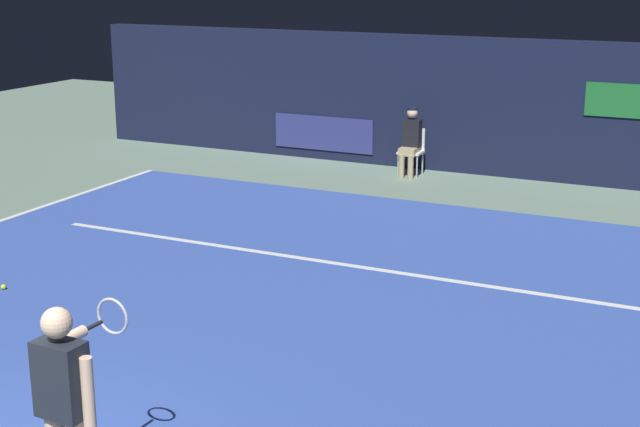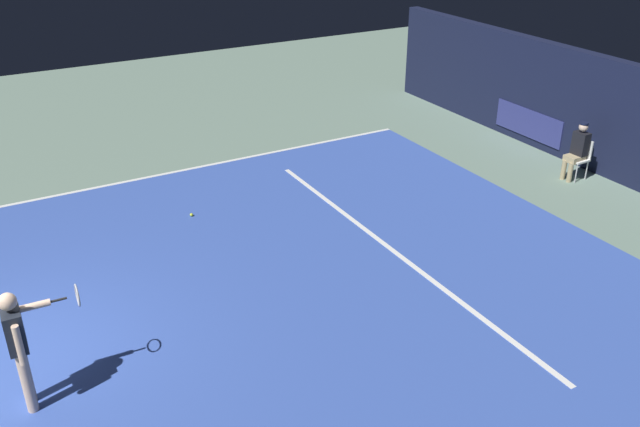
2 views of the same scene
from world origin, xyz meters
TOP-DOWN VIEW (x-y plane):
  - ground_plane at (0.00, 4.65)m, footprint 32.70×32.70m
  - court_surface at (0.00, 4.65)m, footprint 10.98×11.29m
  - line_sideline_right at (-5.44, 4.65)m, footprint 0.10×11.29m
  - line_service at (0.00, 6.62)m, footprint 8.56×0.10m
  - back_wall at (-0.00, 12.90)m, footprint 16.28×0.33m
  - tennis_player at (1.06, 0.26)m, footprint 0.59×0.94m
  - line_judge_on_chair at (-0.71, 12.09)m, footprint 0.45×0.54m
  - tennis_ball at (-3.09, 3.88)m, footprint 0.07×0.07m

SIDE VIEW (x-z plane):
  - ground_plane at x=0.00m, z-range 0.00..0.00m
  - court_surface at x=0.00m, z-range 0.00..0.01m
  - line_sideline_right at x=-5.44m, z-range 0.01..0.02m
  - line_service at x=0.00m, z-range 0.01..0.02m
  - tennis_ball at x=-3.09m, z-range 0.01..0.08m
  - line_judge_on_chair at x=-0.71m, z-range 0.03..1.35m
  - tennis_player at x=1.06m, z-range 0.12..1.85m
  - back_wall at x=0.00m, z-range 0.00..2.60m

